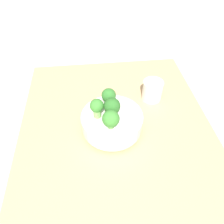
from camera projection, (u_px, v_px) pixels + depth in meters
The scene contains 8 objects.
ground_plane at pixel (115, 128), 0.94m from camera, with size 6.00×6.00×0.00m, color beige.
table at pixel (115, 126), 0.92m from camera, with size 0.90×0.78×0.04m.
bowl at pixel (112, 122), 0.86m from camera, with size 0.24×0.24×0.08m.
broccoli_floret_right at pixel (109, 96), 0.84m from camera, with size 0.06×0.06×0.08m.
broccoli_floret_back at pixel (97, 107), 0.80m from camera, with size 0.05×0.05×0.08m.
broccoli_floret_center at pixel (112, 106), 0.80m from camera, with size 0.06×0.06×0.08m.
broccoli_floret_left at pixel (111, 119), 0.76m from camera, with size 0.06×0.06×0.08m.
cup at pixel (152, 90), 0.99m from camera, with size 0.09×0.09×0.09m.
Camera 1 is at (-0.60, 0.08, 0.72)m, focal length 35.00 mm.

